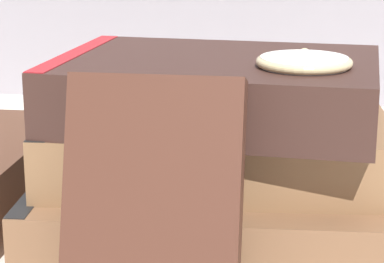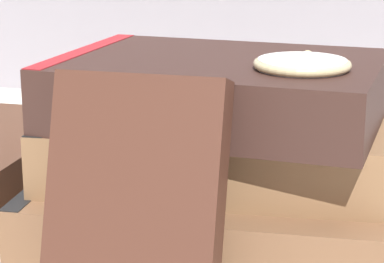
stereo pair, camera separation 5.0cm
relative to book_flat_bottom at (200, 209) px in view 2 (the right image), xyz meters
name	(u,v)px [view 2 (the right image)]	position (x,y,z in m)	size (l,w,h in m)	color
ground_plane	(140,263)	(-0.03, -0.05, -0.02)	(3.00, 3.00, 0.00)	beige
book_flat_bottom	(200,209)	(0.00, 0.00, 0.00)	(0.22, 0.17, 0.04)	brown
book_flat_middle	(214,144)	(0.01, 0.02, 0.04)	(0.22, 0.16, 0.04)	brown
book_flat_top	(211,89)	(0.01, 0.00, 0.08)	(0.20, 0.15, 0.04)	#331E19
book_leaning_front	(135,207)	(-0.01, -0.10, 0.04)	(0.09, 0.06, 0.13)	#422319
pocket_watch	(302,64)	(0.06, -0.02, 0.10)	(0.06, 0.06, 0.01)	white
reading_glasses	(231,154)	(-0.02, 0.18, -0.02)	(0.12, 0.06, 0.00)	#ADADB2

